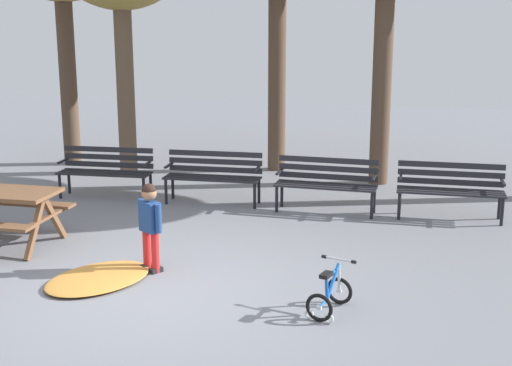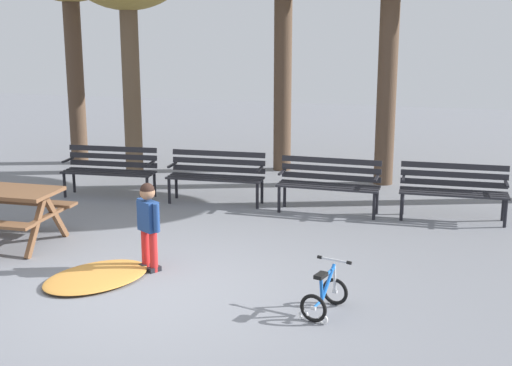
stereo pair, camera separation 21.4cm
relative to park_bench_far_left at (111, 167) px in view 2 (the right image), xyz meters
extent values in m
plane|color=slate|center=(2.44, -3.83, -0.51)|extent=(36.00, 36.00, 0.00)
cube|color=brown|center=(-0.34, -2.24, -0.06)|extent=(1.81, 0.28, 0.04)
cube|color=brown|center=(0.46, -3.02, -0.15)|extent=(0.07, 0.57, 0.76)
cube|color=brown|center=(0.45, -2.52, -0.15)|extent=(0.07, 0.57, 0.76)
cube|color=brown|center=(0.46, -2.77, -0.09)|extent=(0.11, 1.10, 0.04)
cube|color=#232328|center=(-0.01, 0.09, -0.07)|extent=(1.60, 0.19, 0.03)
cube|color=#232328|center=(0.00, -0.03, -0.07)|extent=(1.60, 0.19, 0.03)
cube|color=#232328|center=(0.01, -0.15, -0.07)|extent=(1.60, 0.19, 0.03)
cube|color=#232328|center=(0.02, -0.27, -0.07)|extent=(1.60, 0.19, 0.03)
cube|color=#232328|center=(-0.01, 0.13, 0.03)|extent=(1.60, 0.16, 0.09)
cube|color=#232328|center=(-0.01, 0.13, 0.16)|extent=(1.60, 0.16, 0.09)
cube|color=#232328|center=(-0.01, 0.13, 0.30)|extent=(1.60, 0.16, 0.09)
cylinder|color=black|center=(0.77, -0.20, -0.29)|extent=(0.05, 0.05, 0.44)
cylinder|color=black|center=(0.74, 0.16, -0.29)|extent=(0.05, 0.05, 0.44)
cube|color=black|center=(0.75, -0.02, 0.11)|extent=(0.07, 0.40, 0.03)
cylinder|color=black|center=(-0.73, -0.31, -0.29)|extent=(0.05, 0.05, 0.44)
cylinder|color=black|center=(-0.76, 0.05, -0.29)|extent=(0.05, 0.05, 0.44)
cube|color=black|center=(-0.74, -0.13, 0.11)|extent=(0.07, 0.40, 0.03)
cube|color=#232328|center=(1.90, 0.17, -0.07)|extent=(1.60, 0.15, 0.03)
cube|color=#232328|center=(1.90, 0.05, -0.07)|extent=(1.60, 0.15, 0.03)
cube|color=#232328|center=(1.91, -0.07, -0.07)|extent=(1.60, 0.15, 0.03)
cube|color=#232328|center=(1.92, -0.19, -0.07)|extent=(1.60, 0.15, 0.03)
cube|color=#232328|center=(1.90, 0.21, 0.03)|extent=(1.60, 0.13, 0.09)
cube|color=#232328|center=(1.90, 0.21, 0.16)|extent=(1.60, 0.13, 0.09)
cube|color=#232328|center=(1.90, 0.21, 0.30)|extent=(1.60, 0.13, 0.09)
cylinder|color=black|center=(2.66, -0.13, -0.29)|extent=(0.05, 0.05, 0.44)
cylinder|color=black|center=(2.65, 0.23, -0.29)|extent=(0.05, 0.05, 0.44)
cube|color=black|center=(2.65, 0.05, 0.11)|extent=(0.06, 0.40, 0.03)
cylinder|color=black|center=(1.17, -0.21, -0.29)|extent=(0.05, 0.05, 0.44)
cylinder|color=black|center=(1.15, 0.15, -0.29)|extent=(0.05, 0.05, 0.44)
cube|color=black|center=(1.16, -0.03, 0.11)|extent=(0.06, 0.40, 0.03)
cube|color=#232328|center=(3.81, 0.09, -0.07)|extent=(1.60, 0.10, 0.03)
cube|color=#232328|center=(3.81, -0.03, -0.07)|extent=(1.60, 0.10, 0.03)
cube|color=#232328|center=(3.81, -0.15, -0.07)|extent=(1.60, 0.10, 0.03)
cube|color=#232328|center=(3.80, -0.27, -0.07)|extent=(1.60, 0.10, 0.03)
cube|color=#232328|center=(3.81, 0.13, 0.03)|extent=(1.60, 0.07, 0.09)
cube|color=#232328|center=(3.81, 0.13, 0.16)|extent=(1.60, 0.07, 0.09)
cube|color=#232328|center=(3.81, 0.13, 0.30)|extent=(1.60, 0.07, 0.09)
cylinder|color=black|center=(4.55, -0.26, -0.29)|extent=(0.05, 0.05, 0.44)
cylinder|color=black|center=(4.56, 0.10, -0.29)|extent=(0.05, 0.05, 0.44)
cube|color=black|center=(4.56, -0.08, 0.11)|extent=(0.05, 0.40, 0.03)
cylinder|color=black|center=(3.05, -0.24, -0.29)|extent=(0.05, 0.05, 0.44)
cylinder|color=black|center=(3.06, 0.12, -0.29)|extent=(0.05, 0.05, 0.44)
cube|color=black|center=(3.06, -0.06, 0.11)|extent=(0.05, 0.40, 0.03)
cube|color=#232328|center=(5.70, 0.17, -0.07)|extent=(1.60, 0.12, 0.03)
cube|color=#232328|center=(5.70, 0.05, -0.07)|extent=(1.60, 0.12, 0.03)
cube|color=#232328|center=(5.71, -0.07, -0.07)|extent=(1.60, 0.12, 0.03)
cube|color=#232328|center=(5.71, -0.19, -0.07)|extent=(1.60, 0.12, 0.03)
cube|color=#232328|center=(5.70, 0.21, 0.03)|extent=(1.60, 0.09, 0.09)
cube|color=#232328|center=(5.70, 0.21, 0.16)|extent=(1.60, 0.09, 0.09)
cube|color=#232328|center=(5.70, 0.21, 0.30)|extent=(1.60, 0.09, 0.09)
cylinder|color=black|center=(6.46, -0.14, -0.29)|extent=(0.05, 0.05, 0.44)
cylinder|color=black|center=(6.45, 0.22, -0.29)|extent=(0.05, 0.05, 0.44)
cube|color=black|center=(6.46, 0.04, 0.11)|extent=(0.05, 0.40, 0.03)
cylinder|color=black|center=(4.96, -0.19, -0.29)|extent=(0.05, 0.05, 0.44)
cylinder|color=black|center=(4.95, 0.17, -0.29)|extent=(0.05, 0.05, 0.44)
cube|color=black|center=(4.96, -0.01, 0.11)|extent=(0.05, 0.40, 0.03)
cylinder|color=red|center=(2.23, -3.25, -0.26)|extent=(0.10, 0.10, 0.50)
cube|color=black|center=(2.23, -3.25, -0.48)|extent=(0.16, 0.18, 0.06)
cylinder|color=red|center=(2.08, -3.15, -0.26)|extent=(0.10, 0.10, 0.50)
cube|color=black|center=(2.08, -3.15, -0.48)|extent=(0.16, 0.18, 0.06)
cube|color=navy|center=(2.15, -3.20, 0.18)|extent=(0.30, 0.27, 0.37)
sphere|color=#996B4C|center=(2.15, -3.20, 0.47)|extent=(0.19, 0.19, 0.19)
sphere|color=black|center=(2.15, -3.20, 0.50)|extent=(0.18, 0.18, 0.18)
cylinder|color=navy|center=(2.30, -3.29, 0.19)|extent=(0.07, 0.07, 0.35)
cylinder|color=navy|center=(2.01, -3.11, 0.19)|extent=(0.07, 0.07, 0.35)
torus|color=black|center=(4.51, -3.65, -0.36)|extent=(0.30, 0.12, 0.30)
cylinder|color=silver|center=(4.51, -3.65, -0.36)|extent=(0.06, 0.05, 0.04)
torus|color=black|center=(4.37, -4.15, -0.36)|extent=(0.30, 0.12, 0.30)
cylinder|color=silver|center=(4.37, -4.15, -0.36)|extent=(0.06, 0.05, 0.04)
torus|color=white|center=(4.27, -4.12, -0.46)|extent=(0.11, 0.05, 0.11)
torus|color=white|center=(4.48, -4.18, -0.46)|extent=(0.11, 0.05, 0.11)
cylinder|color=blue|center=(4.46, -3.82, -0.19)|extent=(0.12, 0.30, 0.32)
cylinder|color=blue|center=(4.42, -3.98, -0.21)|extent=(0.05, 0.08, 0.27)
cylinder|color=blue|center=(4.40, -4.05, -0.35)|extent=(0.08, 0.20, 0.05)
cylinder|color=silver|center=(4.51, -3.67, -0.20)|extent=(0.05, 0.08, 0.32)
cylinder|color=blue|center=(4.46, -3.84, -0.09)|extent=(0.12, 0.32, 0.05)
cube|color=black|center=(4.42, -4.00, -0.06)|extent=(0.13, 0.19, 0.04)
cylinder|color=silver|center=(4.50, -3.69, 0.01)|extent=(0.33, 0.11, 0.02)
cylinder|color=black|center=(4.34, -3.64, 0.01)|extent=(0.06, 0.05, 0.04)
cylinder|color=black|center=(4.66, -3.73, 0.01)|extent=(0.06, 0.05, 0.04)
ellipsoid|color=#C68438|center=(1.67, -3.67, -0.48)|extent=(1.42, 1.62, 0.07)
cylinder|color=brown|center=(-1.97, 2.40, 1.25)|extent=(0.35, 0.35, 3.53)
cylinder|color=brown|center=(-0.47, 1.93, 1.17)|extent=(0.35, 0.35, 3.35)
cylinder|color=brown|center=(2.34, 2.91, 1.33)|extent=(0.35, 0.35, 3.69)
cylinder|color=brown|center=(4.45, 2.21, 1.30)|extent=(0.35, 0.35, 3.61)
camera|label=1|loc=(5.38, -10.68, 2.50)|focal=48.91mm
camera|label=2|loc=(5.59, -10.63, 2.50)|focal=48.91mm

